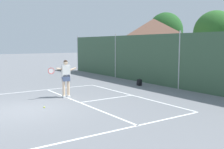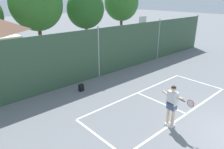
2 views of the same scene
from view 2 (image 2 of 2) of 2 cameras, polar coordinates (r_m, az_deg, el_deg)
The scene contains 5 objects.
chainlink_fence at distance 13.77m, azimuth -3.70°, elevation 5.84°, with size 26.09×0.09×3.40m.
basketball_hoop at distance 18.64m, azimuth 8.16°, elevation 11.75°, with size 0.90×0.67×3.55m.
treeline_backdrop at distance 22.76m, azimuth -17.33°, elevation 17.19°, with size 27.37×4.59×6.97m.
tennis_player at distance 8.83m, azimuth 16.20°, elevation -7.43°, with size 0.29×1.44×1.85m.
backpack_black at distance 12.14m, azimuth -8.41°, elevation -3.63°, with size 0.28×0.24×0.46m.
Camera 2 is at (-8.21, -1.47, 5.15)m, focal length 33.37 mm.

